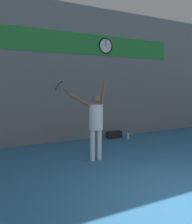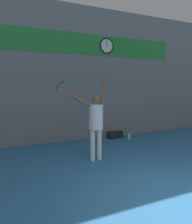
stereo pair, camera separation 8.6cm
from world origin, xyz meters
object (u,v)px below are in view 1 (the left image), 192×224
tennis_player (96,120)px  tennis_racket (60,86)px  tennis_ball (106,52)px  equipment_bag (114,135)px  water_bottle (128,136)px  scoreboard_clock (106,46)px

tennis_player → tennis_racket: (-0.84, 0.50, 0.91)m
tennis_racket → tennis_ball: tennis_ball is taller
tennis_player → tennis_ball: (0.23, -0.13, 1.81)m
tennis_ball → equipment_bag: bearing=54.1°
water_bottle → tennis_player: bearing=-143.4°
tennis_racket → equipment_bag: (2.64, 1.54, -1.92)m
scoreboard_clock → tennis_racket: scoreboard_clock is taller
tennis_ball → equipment_bag: tennis_ball is taller
tennis_racket → water_bottle: bearing=20.5°
scoreboard_clock → water_bottle: scoreboard_clock is taller
tennis_ball → equipment_bag: 3.88m
scoreboard_clock → tennis_ball: 2.89m
tennis_player → tennis_ball: tennis_ball is taller
tennis_player → water_bottle: (2.19, 1.63, -1.01)m
equipment_bag → scoreboard_clock: bearing=125.8°
scoreboard_clock → water_bottle: size_ratio=2.03×
tennis_player → water_bottle: bearing=36.6°
tennis_player → tennis_racket: 1.34m
tennis_player → tennis_racket: bearing=149.5°
scoreboard_clock → tennis_racket: 3.42m
tennis_ball → equipment_bag: size_ratio=0.11×
tennis_player → equipment_bag: (1.80, 2.03, -1.01)m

